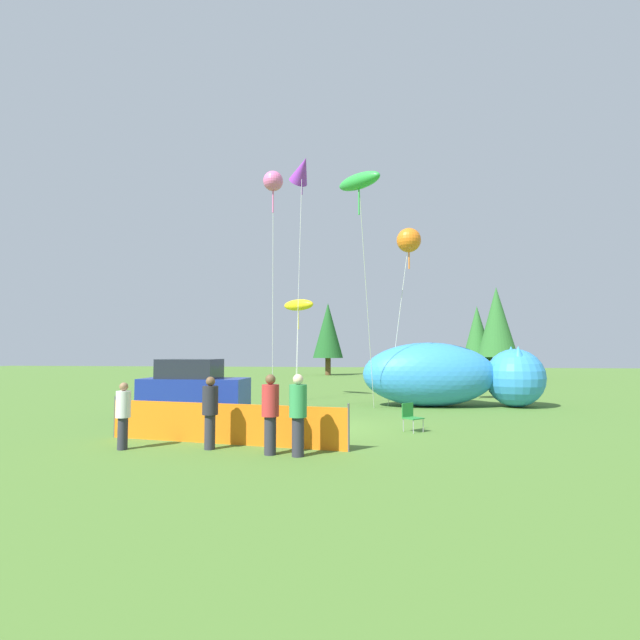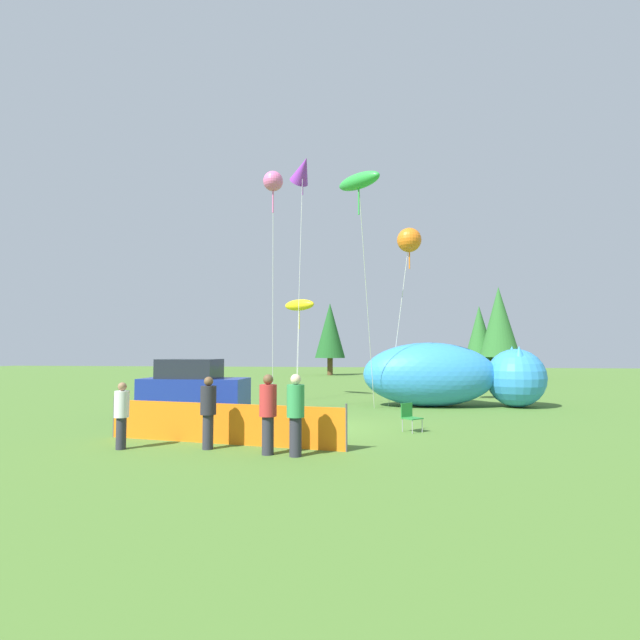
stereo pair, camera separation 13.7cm
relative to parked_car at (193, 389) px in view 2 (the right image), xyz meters
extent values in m
plane|color=#4C752D|center=(4.70, -1.73, -1.04)|extent=(120.00, 120.00, 0.00)
cube|color=navy|center=(0.04, 0.00, -0.19)|extent=(3.82, 1.75, 1.17)
cube|color=#1E232D|center=(-0.15, 0.00, 0.75)|extent=(2.10, 1.60, 0.70)
cylinder|color=black|center=(1.21, 0.85, -0.73)|extent=(0.62, 0.25, 0.62)
cylinder|color=black|center=(1.23, -0.83, -0.73)|extent=(0.62, 0.25, 0.62)
cylinder|color=black|center=(-1.14, 0.83, -0.73)|extent=(0.62, 0.25, 0.62)
cylinder|color=black|center=(-1.13, -0.85, -0.73)|extent=(0.62, 0.25, 0.62)
cube|color=#267F33|center=(7.84, -2.22, -0.63)|extent=(0.69, 0.69, 0.03)
cube|color=#267F33|center=(7.68, -2.05, -0.41)|extent=(0.36, 0.34, 0.44)
cylinder|color=#A5A5AD|center=(8.13, -2.23, -0.84)|extent=(0.02, 0.02, 0.41)
cylinder|color=#A5A5AD|center=(7.83, -2.51, -0.84)|extent=(0.02, 0.02, 0.41)
cylinder|color=#A5A5AD|center=(7.85, -1.92, -0.84)|extent=(0.02, 0.02, 0.41)
cylinder|color=#A5A5AD|center=(7.55, -2.21, -0.84)|extent=(0.02, 0.02, 0.41)
ellipsoid|color=#338CD8|center=(8.89, 4.92, 0.36)|extent=(5.99, 3.22, 2.81)
ellipsoid|color=white|center=(8.89, 4.92, -0.27)|extent=(3.86, 2.37, 1.27)
sphere|color=#338CD8|center=(12.63, 5.18, 0.22)|extent=(2.53, 2.53, 2.53)
cone|color=#338CD8|center=(12.63, 5.82, 1.24)|extent=(0.71, 0.71, 0.76)
cone|color=#338CD8|center=(12.63, 4.55, 1.24)|extent=(0.71, 0.71, 0.76)
cube|color=orange|center=(2.77, -4.87, -0.52)|extent=(6.73, 1.17, 1.06)
cylinder|color=#4C4C51|center=(-0.60, -4.30, -0.46)|extent=(0.05, 0.05, 1.16)
cylinder|color=#4C4C51|center=(6.13, -5.43, -0.46)|extent=(0.05, 0.05, 1.16)
cylinder|color=#2D2D38|center=(5.01, -6.14, -0.59)|extent=(0.28, 0.28, 0.90)
cylinder|color=#338C4C|center=(5.01, -6.14, 0.24)|extent=(0.41, 0.41, 0.75)
sphere|color=beige|center=(5.01, -6.14, 0.74)|extent=(0.24, 0.24, 0.24)
cylinder|color=#2D2D38|center=(4.32, -6.04, -0.59)|extent=(0.28, 0.28, 0.90)
cylinder|color=#B72D2D|center=(4.32, -6.04, 0.23)|extent=(0.41, 0.41, 0.75)
sphere|color=brown|center=(4.32, -6.04, 0.72)|extent=(0.24, 0.24, 0.24)
cylinder|color=#2D2D38|center=(2.68, -5.60, -0.62)|extent=(0.27, 0.27, 0.85)
cylinder|color=#26262D|center=(2.68, -5.60, 0.17)|extent=(0.39, 0.39, 0.71)
sphere|color=brown|center=(2.68, -5.60, 0.64)|extent=(0.23, 0.23, 0.23)
cylinder|color=#2D2D38|center=(0.55, -5.92, -0.65)|extent=(0.25, 0.25, 0.79)
cylinder|color=silver|center=(0.55, -5.92, 0.07)|extent=(0.36, 0.36, 0.66)
sphere|color=#8C6647|center=(0.55, -5.92, 0.51)|extent=(0.21, 0.21, 0.21)
cylinder|color=silver|center=(6.28, 2.55, 3.43)|extent=(0.47, 2.91, 8.95)
ellipsoid|color=green|center=(6.06, 1.11, 7.90)|extent=(2.10, 2.27, 0.90)
cylinder|color=green|center=(6.06, 1.11, 7.20)|extent=(0.06, 0.06, 1.20)
cylinder|color=silver|center=(2.46, 2.16, 3.62)|extent=(0.22, 0.97, 9.32)
sphere|color=pink|center=(2.55, 1.69, 8.28)|extent=(0.81, 0.81, 0.81)
cylinder|color=pink|center=(2.55, 1.69, 7.58)|extent=(0.06, 0.06, 1.20)
cylinder|color=silver|center=(2.70, 6.88, 4.86)|extent=(0.21, 0.74, 11.80)
cone|color=purple|center=(2.79, 7.23, 10.76)|extent=(1.77, 1.94, 1.66)
cylinder|color=purple|center=(2.79, 7.23, 10.06)|extent=(0.06, 0.06, 1.20)
cylinder|color=silver|center=(7.59, 4.80, 2.66)|extent=(1.01, 0.17, 7.41)
sphere|color=orange|center=(8.09, 4.73, 6.36)|extent=(1.09, 1.09, 1.09)
cylinder|color=orange|center=(8.09, 4.73, 5.66)|extent=(0.06, 0.06, 1.20)
cylinder|color=silver|center=(2.52, 7.53, 1.41)|extent=(0.27, 1.90, 4.91)
ellipsoid|color=yellow|center=(2.40, 8.47, 3.85)|extent=(2.17, 1.86, 0.72)
cylinder|color=yellow|center=(2.40, 8.47, 3.15)|extent=(0.06, 0.06, 1.20)
cylinder|color=brown|center=(1.13, 32.75, -0.17)|extent=(0.56, 0.56, 1.75)
cone|color=#1E5623|center=(1.13, 32.75, 3.51)|extent=(3.08, 3.08, 5.60)
cylinder|color=brown|center=(15.26, 29.29, -0.26)|extent=(0.50, 0.50, 1.57)
cone|color=#2D6B2D|center=(15.26, 29.29, 3.03)|extent=(2.75, 2.75, 5.01)
cylinder|color=brown|center=(16.66, 27.65, -0.08)|extent=(0.62, 0.62, 1.93)
cone|color=#2D6B2D|center=(16.66, 27.65, 3.97)|extent=(3.39, 3.39, 6.17)
camera|label=1|loc=(7.07, -17.67, 1.40)|focal=28.00mm
camera|label=2|loc=(7.21, -17.66, 1.40)|focal=28.00mm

